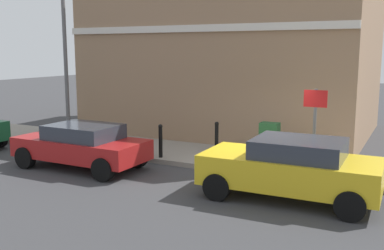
{
  "coord_description": "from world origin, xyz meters",
  "views": [
    {
      "loc": [
        -10.82,
        -3.7,
        3.42
      ],
      "look_at": [
        0.99,
        2.37,
        1.2
      ],
      "focal_mm": 41.94,
      "sensor_mm": 36.0,
      "label": 1
    }
  ],
  "objects_px": {
    "bollard_near_cabinet": "(217,137)",
    "lamppost": "(65,53)",
    "car_yellow": "(291,167)",
    "car_red": "(82,145)",
    "street_sign": "(315,119)",
    "utility_cabinet": "(269,143)",
    "bollard_far_kerb": "(161,140)"
  },
  "relations": [
    {
      "from": "bollard_near_cabinet",
      "to": "lamppost",
      "type": "relative_size",
      "value": 0.18
    },
    {
      "from": "car_yellow",
      "to": "car_red",
      "type": "bearing_deg",
      "value": -0.74
    },
    {
      "from": "car_yellow",
      "to": "bollard_near_cabinet",
      "type": "distance_m",
      "value": 4.25
    },
    {
      "from": "bollard_near_cabinet",
      "to": "street_sign",
      "type": "relative_size",
      "value": 0.45
    },
    {
      "from": "car_yellow",
      "to": "car_red",
      "type": "distance_m",
      "value": 6.16
    },
    {
      "from": "car_red",
      "to": "bollard_near_cabinet",
      "type": "distance_m",
      "value": 4.18
    },
    {
      "from": "car_yellow",
      "to": "street_sign",
      "type": "xyz_separation_m",
      "value": [
        1.65,
        -0.15,
        0.9
      ]
    },
    {
      "from": "car_yellow",
      "to": "bollard_near_cabinet",
      "type": "relative_size",
      "value": 3.9
    },
    {
      "from": "street_sign",
      "to": "utility_cabinet",
      "type": "bearing_deg",
      "value": 54.07
    },
    {
      "from": "bollard_near_cabinet",
      "to": "street_sign",
      "type": "xyz_separation_m",
      "value": [
        -1.21,
        -3.3,
        0.96
      ]
    },
    {
      "from": "car_yellow",
      "to": "bollard_near_cabinet",
      "type": "bearing_deg",
      "value": -43.34
    },
    {
      "from": "street_sign",
      "to": "bollard_far_kerb",
      "type": "bearing_deg",
      "value": 90.28
    },
    {
      "from": "car_red",
      "to": "street_sign",
      "type": "bearing_deg",
      "value": -164.74
    },
    {
      "from": "car_yellow",
      "to": "car_red",
      "type": "xyz_separation_m",
      "value": [
        -0.04,
        6.16,
        -0.06
      ]
    },
    {
      "from": "car_red",
      "to": "car_yellow",
      "type": "bearing_deg",
      "value": -179.33
    },
    {
      "from": "utility_cabinet",
      "to": "bollard_near_cabinet",
      "type": "relative_size",
      "value": 1.11
    },
    {
      "from": "street_sign",
      "to": "car_yellow",
      "type": "bearing_deg",
      "value": 174.92
    },
    {
      "from": "car_yellow",
      "to": "lamppost",
      "type": "xyz_separation_m",
      "value": [
        2.72,
        9.18,
        2.54
      ]
    },
    {
      "from": "car_yellow",
      "to": "utility_cabinet",
      "type": "height_order",
      "value": "car_yellow"
    },
    {
      "from": "bollard_near_cabinet",
      "to": "bollard_far_kerb",
      "type": "relative_size",
      "value": 1.0
    },
    {
      "from": "car_yellow",
      "to": "bollard_far_kerb",
      "type": "distance_m",
      "value": 4.77
    },
    {
      "from": "car_yellow",
      "to": "bollard_far_kerb",
      "type": "relative_size",
      "value": 3.9
    },
    {
      "from": "lamppost",
      "to": "car_red",
      "type": "bearing_deg",
      "value": -132.43
    },
    {
      "from": "car_red",
      "to": "street_sign",
      "type": "relative_size",
      "value": 1.72
    },
    {
      "from": "car_red",
      "to": "bollard_far_kerb",
      "type": "bearing_deg",
      "value": -134.9
    },
    {
      "from": "car_yellow",
      "to": "utility_cabinet",
      "type": "bearing_deg",
      "value": -64.44
    },
    {
      "from": "bollard_near_cabinet",
      "to": "lamppost",
      "type": "bearing_deg",
      "value": 91.36
    },
    {
      "from": "utility_cabinet",
      "to": "bollard_far_kerb",
      "type": "height_order",
      "value": "utility_cabinet"
    },
    {
      "from": "car_yellow",
      "to": "lamppost",
      "type": "bearing_deg",
      "value": -17.61
    },
    {
      "from": "car_red",
      "to": "street_sign",
      "type": "xyz_separation_m",
      "value": [
        1.69,
        -6.31,
        0.96
      ]
    },
    {
      "from": "utility_cabinet",
      "to": "bollard_far_kerb",
      "type": "bearing_deg",
      "value": 110.08
    },
    {
      "from": "bollard_near_cabinet",
      "to": "street_sign",
      "type": "distance_m",
      "value": 3.64
    }
  ]
}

